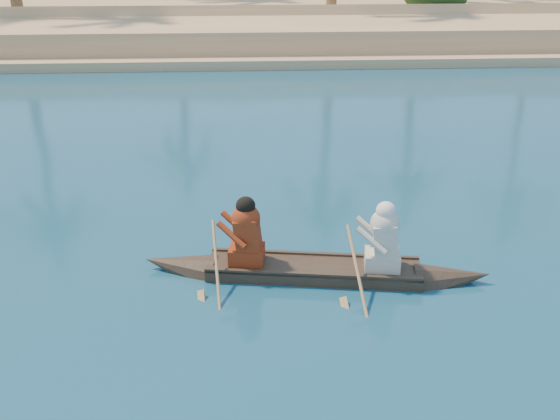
{
  "coord_description": "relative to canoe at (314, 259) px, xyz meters",
  "views": [
    {
      "loc": [
        6.96,
        -2.43,
        5.11
      ],
      "look_at": [
        7.5,
        6.95,
        0.84
      ],
      "focal_mm": 40.0,
      "sensor_mm": 36.0,
      "label": 1
    }
  ],
  "objects": [
    {
      "name": "shrub_cluster",
      "position": [
        -8.0,
        25.28,
        0.91
      ],
      "size": [
        100.0,
        6.0,
        2.4
      ],
      "primitive_type": null,
      "color": "#1A3513",
      "rests_on": "ground"
    },
    {
      "name": "canoe",
      "position": [
        0.0,
        0.0,
        0.0
      ],
      "size": [
        5.59,
        1.54,
        1.53
      ],
      "rotation": [
        0.0,
        0.0,
        -0.15
      ],
      "color": "#3B2E20",
      "rests_on": "ground"
    }
  ]
}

